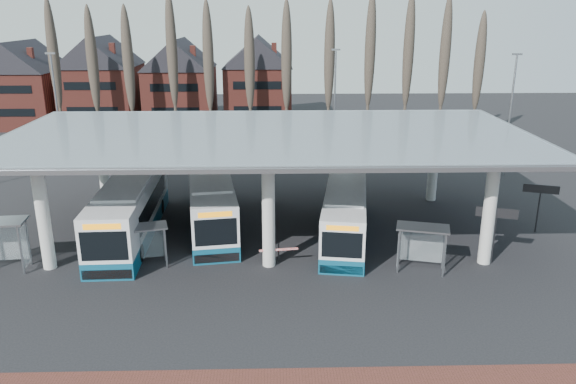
{
  "coord_description": "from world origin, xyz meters",
  "views": [
    {
      "loc": [
        0.3,
        -25.83,
        13.41
      ],
      "look_at": [
        1.17,
        7.0,
        2.79
      ],
      "focal_mm": 35.0,
      "sensor_mm": 36.0,
      "label": 1
    }
  ],
  "objects_px": {
    "bus_0": "(130,209)",
    "bus_2": "(345,212)",
    "shelter_1": "(144,237)",
    "bus_1": "(211,201)",
    "shelter_2": "(422,238)"
  },
  "relations": [
    {
      "from": "shelter_1",
      "to": "shelter_2",
      "type": "height_order",
      "value": "shelter_2"
    },
    {
      "from": "shelter_1",
      "to": "bus_2",
      "type": "bearing_deg",
      "value": 5.19
    },
    {
      "from": "shelter_2",
      "to": "bus_1",
      "type": "bearing_deg",
      "value": 163.95
    },
    {
      "from": "bus_0",
      "to": "bus_2",
      "type": "distance_m",
      "value": 13.37
    },
    {
      "from": "bus_0",
      "to": "bus_2",
      "type": "bearing_deg",
      "value": -4.05
    },
    {
      "from": "bus_0",
      "to": "shelter_2",
      "type": "xyz_separation_m",
      "value": [
        16.85,
        -5.52,
        0.17
      ]
    },
    {
      "from": "bus_2",
      "to": "shelter_2",
      "type": "relative_size",
      "value": 3.88
    },
    {
      "from": "bus_2",
      "to": "shelter_1",
      "type": "distance_m",
      "value": 12.27
    },
    {
      "from": "bus_0",
      "to": "shelter_1",
      "type": "height_order",
      "value": "bus_0"
    },
    {
      "from": "bus_0",
      "to": "bus_1",
      "type": "relative_size",
      "value": 1.02
    },
    {
      "from": "bus_1",
      "to": "shelter_2",
      "type": "relative_size",
      "value": 4.21
    },
    {
      "from": "bus_1",
      "to": "shelter_2",
      "type": "xyz_separation_m",
      "value": [
        12.02,
        -7.15,
        0.23
      ]
    },
    {
      "from": "bus_2",
      "to": "bus_0",
      "type": "bearing_deg",
      "value": -173.17
    },
    {
      "from": "bus_1",
      "to": "shelter_2",
      "type": "height_order",
      "value": "bus_1"
    },
    {
      "from": "bus_1",
      "to": "shelter_1",
      "type": "xyz_separation_m",
      "value": [
        -3.01,
        -6.27,
        0.11
      ]
    }
  ]
}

